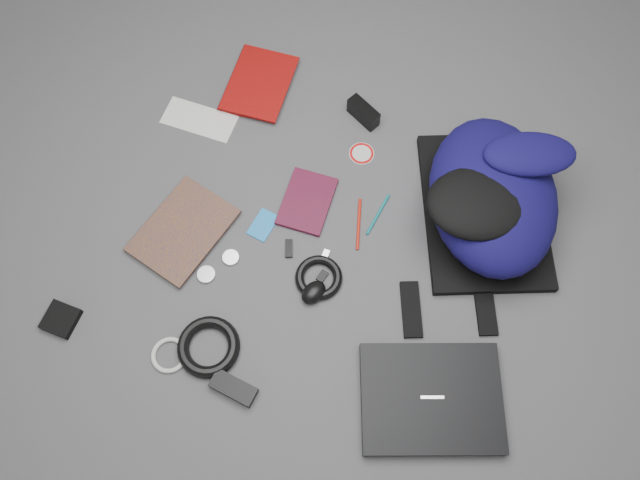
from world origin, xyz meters
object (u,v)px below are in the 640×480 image
at_px(comic_book, 155,212).
at_px(dvd_case, 307,202).
at_px(laptop, 431,398).
at_px(backpack, 493,196).
at_px(pouch, 61,319).
at_px(mouse, 314,292).
at_px(textbook_red, 231,77).
at_px(compact_camera, 363,113).
at_px(power_brick, 234,388).

relative_size(comic_book, dvd_case, 1.48).
bearing_deg(dvd_case, laptop, -42.71).
bearing_deg(comic_book, backpack, 34.47).
relative_size(dvd_case, pouch, 2.24).
xyz_separation_m(mouse, pouch, (-0.60, -0.34, -0.01)).
bearing_deg(comic_book, laptop, -0.51).
xyz_separation_m(backpack, laptop, (0.04, -0.57, -0.10)).
height_order(textbook_red, compact_camera, compact_camera).
relative_size(laptop, power_brick, 2.98).
relative_size(dvd_case, power_brick, 1.58).
bearing_deg(compact_camera, laptop, -32.31).
xyz_separation_m(backpack, comic_book, (-0.88, -0.38, -0.10)).
bearing_deg(dvd_case, pouch, -134.36).
height_order(laptop, pouch, laptop).
bearing_deg(comic_book, mouse, 6.15).
relative_size(comic_book, compact_camera, 2.64).
height_order(backpack, laptop, backpack).
xyz_separation_m(laptop, textbook_red, (-0.93, 0.70, -0.00)).
distance_m(laptop, compact_camera, 0.88).
distance_m(textbook_red, pouch, 0.90).
relative_size(comic_book, mouse, 3.71).
distance_m(dvd_case, pouch, 0.76).
xyz_separation_m(laptop, comic_book, (-0.92, 0.19, -0.01)).
xyz_separation_m(textbook_red, compact_camera, (0.44, 0.03, 0.02)).
bearing_deg(laptop, compact_camera, 99.92).
height_order(backpack, compact_camera, backpack).
xyz_separation_m(dvd_case, power_brick, (0.04, -0.57, 0.01)).
distance_m(backpack, laptop, 0.58).
bearing_deg(mouse, power_brick, -84.35).
bearing_deg(pouch, textbook_red, 85.40).
bearing_deg(laptop, power_brick, 176.80).
distance_m(backpack, mouse, 0.56).
xyz_separation_m(backpack, dvd_case, (-0.49, -0.17, -0.11)).
bearing_deg(pouch, backpack, 38.53).
xyz_separation_m(backpack, pouch, (-0.96, -0.77, -0.10)).
bearing_deg(power_brick, dvd_case, 97.84).
distance_m(laptop, pouch, 1.02).
relative_size(mouse, power_brick, 0.63).
bearing_deg(textbook_red, pouch, -101.37).
bearing_deg(pouch, mouse, 29.30).
height_order(backpack, power_brick, backpack).
relative_size(backpack, compact_camera, 5.03).
distance_m(backpack, comic_book, 0.96).
relative_size(dvd_case, compact_camera, 1.78).
relative_size(textbook_red, pouch, 3.00).
xyz_separation_m(dvd_case, compact_camera, (0.04, 0.34, 0.02)).
distance_m(backpack, compact_camera, 0.48).
height_order(comic_book, mouse, mouse).
bearing_deg(backpack, power_brick, -145.77).
bearing_deg(textbook_red, compact_camera, -2.71).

